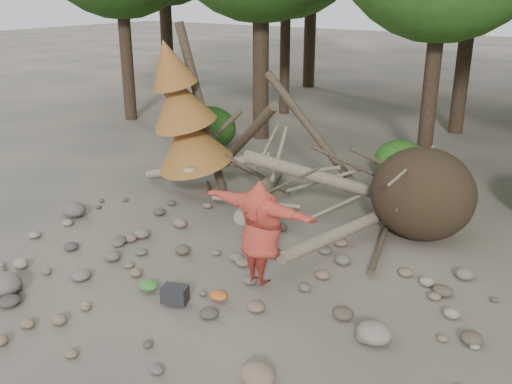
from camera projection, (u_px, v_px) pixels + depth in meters
The scene contains 13 objects.
ground at pixel (196, 285), 10.30m from camera, with size 120.00×120.00×0.00m, color #514C44.
deadfall_pile at pixel (395, 191), 12.19m from camera, with size 8.55×5.24×3.30m.
dead_conifer at pixel (184, 116), 13.85m from camera, with size 2.06×2.16×4.35m.
bush_left at pixel (208, 128), 18.56m from camera, with size 1.80×1.80×1.44m, color #225115.
bush_mid at pixel (400, 160), 15.73m from camera, with size 1.40×1.40×1.12m, color #2D661D.
frisbee_thrower at pixel (261, 233), 9.92m from camera, with size 2.98×0.82×1.93m.
backpack at pixel (175, 297), 9.61m from camera, with size 0.43×0.28×0.28m, color black.
cloth_green at pixel (148, 288), 10.06m from camera, with size 0.39×0.33×0.15m, color #38712D.
cloth_orange at pixel (219, 298), 9.74m from camera, with size 0.33×0.27×0.12m, color #B95A1F.
boulder_front_left at pixel (4, 284), 9.95m from camera, with size 0.64×0.58×0.38m, color #6A6158.
boulder_front_right at pixel (258, 375), 7.68m from camera, with size 0.50×0.45×0.30m, color #806350.
boulder_mid_right at pixel (374, 333), 8.59m from camera, with size 0.54×0.49×0.33m, color gray.
boulder_mid_left at pixel (74, 209), 13.29m from camera, with size 0.59×0.54×0.36m, color #5F5750.
Camera 1 is at (6.06, -6.89, 5.09)m, focal length 40.00 mm.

